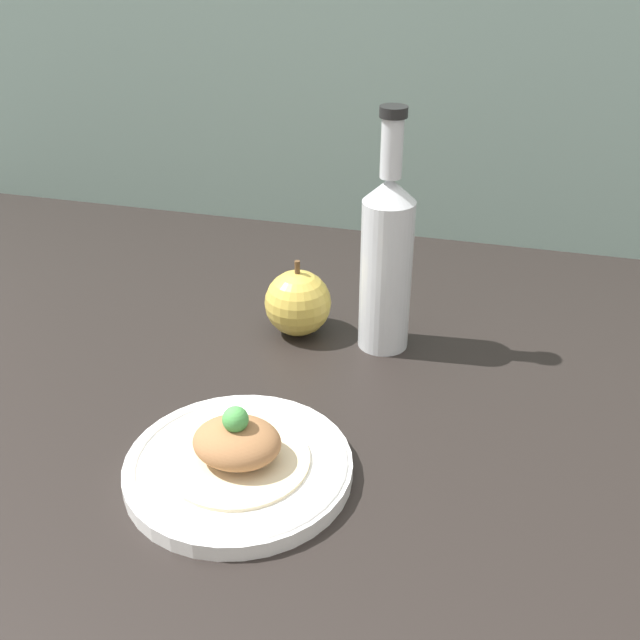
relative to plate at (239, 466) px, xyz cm
name	(u,v)px	position (x,y,z in cm)	size (l,w,h in cm)	color
ground_plane	(350,427)	(8.48, 13.07, -3.09)	(180.00, 110.00, 4.00)	black
plate	(239,466)	(0.00, 0.00, 0.00)	(22.86, 22.86, 2.05)	white
plated_food	(237,445)	(0.00, 0.00, 2.66)	(14.38, 14.38, 6.49)	beige
cider_bottle	(387,259)	(9.10, 28.70, 11.06)	(6.43, 6.43, 30.62)	silver
apple	(298,303)	(-2.36, 28.79, 3.29)	(8.74, 8.74, 10.42)	gold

